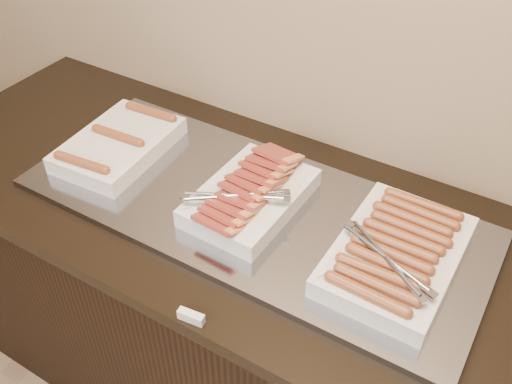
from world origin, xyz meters
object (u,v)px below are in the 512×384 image
(warming_tray, at_px, (251,208))
(dish_right, at_px, (396,254))
(counter, at_px, (249,316))
(dish_center, at_px, (250,195))
(dish_left, at_px, (119,144))

(warming_tray, bearing_deg, dish_right, -0.49)
(counter, height_order, dish_center, dish_center)
(warming_tray, xyz_separation_m, dish_center, (-0.00, -0.00, 0.05))
(warming_tray, bearing_deg, dish_center, -94.23)
(dish_center, height_order, dish_right, dish_center)
(warming_tray, relative_size, dish_left, 3.32)
(counter, relative_size, warming_tray, 1.72)
(dish_center, distance_m, dish_right, 0.39)
(counter, relative_size, dish_center, 5.64)
(dish_center, bearing_deg, counter, 157.95)
(dish_right, bearing_deg, dish_center, -179.46)
(dish_left, xyz_separation_m, dish_center, (0.44, -0.00, 0.01))
(counter, bearing_deg, dish_left, 180.00)
(counter, bearing_deg, dish_right, -0.47)
(counter, bearing_deg, warming_tray, 0.00)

